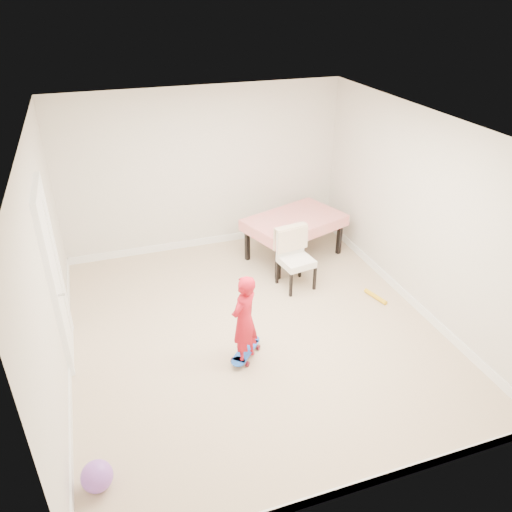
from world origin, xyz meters
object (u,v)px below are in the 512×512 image
object	(u,v)px
dining_chair	(296,259)
skateboard	(246,353)
child	(244,322)
balloon	(97,476)
dining_table	(294,237)

from	to	relation	value
dining_chair	skateboard	world-z (taller)	dining_chair
dining_chair	child	xyz separation A→B (m)	(-1.20, -1.33, 0.11)
skateboard	balloon	bearing A→B (deg)	167.23
dining_table	dining_chair	distance (m)	0.91
child	skateboard	bearing A→B (deg)	-154.81
dining_chair	child	distance (m)	1.79
dining_table	balloon	size ratio (longest dim) A/B	5.28
dining_table	balloon	world-z (taller)	dining_table
dining_chair	child	size ratio (longest dim) A/B	0.80
dining_chair	balloon	xyz separation A→B (m)	(-2.92, -2.51, -0.31)
child	dining_chair	bearing A→B (deg)	-171.72
balloon	dining_table	bearing A→B (deg)	46.01
dining_table	balloon	xyz separation A→B (m)	(-3.24, -3.35, -0.21)
balloon	child	bearing A→B (deg)	34.34
dining_table	skateboard	size ratio (longest dim) A/B	2.48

